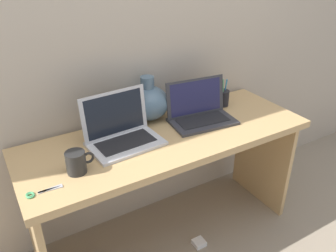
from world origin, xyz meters
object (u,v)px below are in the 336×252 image
object	(u,v)px
green_vase	(148,102)
power_brick	(199,243)
coffee_mug	(77,162)
pen_cup	(223,98)
laptop_left	(121,129)
laptop_right	(199,110)
scissors	(38,193)

from	to	relation	value
green_vase	power_brick	xyz separation A→B (m)	(0.12, -0.39, -0.81)
green_vase	coffee_mug	xyz separation A→B (m)	(-0.52, -0.31, -0.05)
pen_cup	power_brick	xyz separation A→B (m)	(-0.36, -0.31, -0.76)
laptop_left	pen_cup	xyz separation A→B (m)	(0.72, 0.08, -0.02)
green_vase	coffee_mug	bearing A→B (deg)	-149.05
coffee_mug	power_brick	world-z (taller)	coffee_mug
coffee_mug	pen_cup	size ratio (longest dim) A/B	0.73
laptop_right	power_brick	xyz separation A→B (m)	(-0.12, -0.23, -0.77)
laptop_left	power_brick	xyz separation A→B (m)	(0.36, -0.23, -0.77)
laptop_right	coffee_mug	size ratio (longest dim) A/B	2.97
pen_cup	scissors	world-z (taller)	pen_cup
laptop_right	pen_cup	distance (m)	0.25
green_vase	pen_cup	xyz separation A→B (m)	(0.48, -0.08, -0.05)
pen_cup	green_vase	bearing A→B (deg)	170.83
green_vase	scissors	world-z (taller)	green_vase
laptop_left	laptop_right	bearing A→B (deg)	-0.69
coffee_mug	scissors	size ratio (longest dim) A/B	0.87
laptop_right	green_vase	bearing A→B (deg)	145.86
green_vase	power_brick	world-z (taller)	green_vase
laptop_left	scissors	bearing A→B (deg)	-155.12
power_brick	pen_cup	bearing A→B (deg)	41.01
laptop_left	scissors	world-z (taller)	laptop_left
laptop_left	laptop_right	xyz separation A→B (m)	(0.48, -0.01, -0.01)
laptop_right	scissors	xyz separation A→B (m)	(-0.95, -0.21, -0.06)
laptop_left	green_vase	distance (m)	0.29
laptop_right	coffee_mug	world-z (taller)	laptop_right
coffee_mug	power_brick	size ratio (longest dim) A/B	1.84
laptop_left	scissors	size ratio (longest dim) A/B	2.52
pen_cup	scissors	xyz separation A→B (m)	(-1.18, -0.30, -0.05)
coffee_mug	power_brick	bearing A→B (deg)	-7.46
scissors	green_vase	bearing A→B (deg)	27.93
scissors	power_brick	size ratio (longest dim) A/B	2.11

